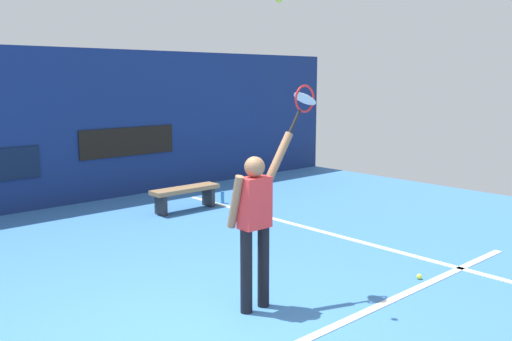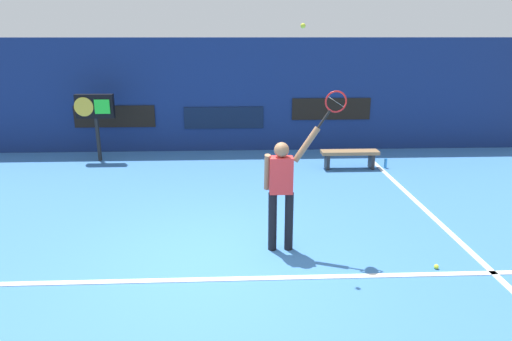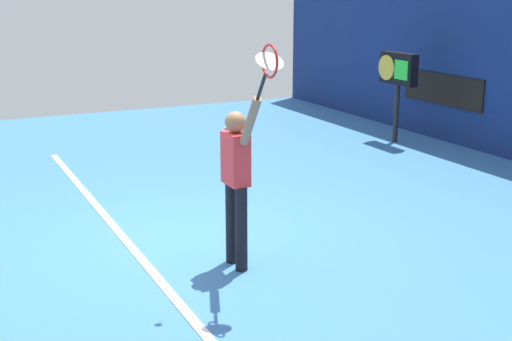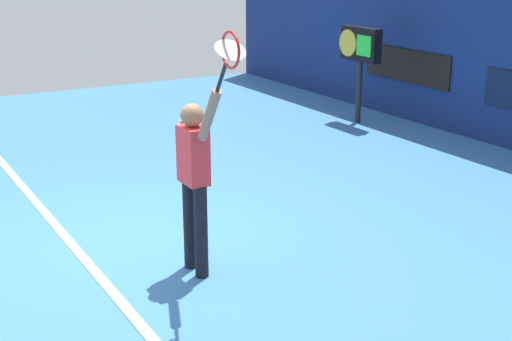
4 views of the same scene
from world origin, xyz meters
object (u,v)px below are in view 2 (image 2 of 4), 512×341
Objects in this scene: tennis_player at (282,187)px; spare_ball at (436,267)px; tennis_ball at (303,26)px; court_bench at (350,155)px; scoreboard_clock at (95,109)px; water_bottle at (386,163)px; tennis_racket at (335,104)px.

tennis_player is 28.25× the size of spare_ball.
tennis_ball is (0.24, -0.10, 2.28)m from tennis_player.
court_bench reaches higher than spare_ball.
tennis_player reaches higher than scoreboard_clock.
tennis_ball is at bearing -122.22° from water_bottle.
scoreboard_clock is at bearing 172.06° from water_bottle.
tennis_ball reaches higher than spare_ball.
tennis_ball reaches higher than court_bench.
spare_ball is (-0.87, -5.02, -0.09)m from water_bottle.
tennis_racket is 8.82× the size of spare_ball.
court_bench is at bearing 63.93° from tennis_player.
court_bench is 5.03m from spare_ball.
water_bottle is at bearing 80.12° from spare_ball.
water_bottle is (2.28, 4.31, -2.12)m from tennis_racket.
tennis_racket reaches higher than water_bottle.
tennis_ball is at bearing -168.78° from tennis_racket.
tennis_player is 1.43m from tennis_racket.
court_bench is at bearing 67.01° from tennis_ball.
tennis_racket is at bearing -46.99° from scoreboard_clock.
tennis_racket is 2.71m from spare_ball.
tennis_racket is 0.43× the size of court_bench.
court_bench is 0.93m from water_bottle.
court_bench is (1.87, 4.41, -2.95)m from tennis_ball.
tennis_ball is at bearing -50.48° from scoreboard_clock.
tennis_player is at bearing 161.46° from spare_ball.
tennis_racket reaches higher than scoreboard_clock.
tennis_player is at bearing -116.07° from court_bench.
scoreboard_clock is at bearing 133.01° from tennis_racket.
tennis_racket is 2.50× the size of water_bottle.
scoreboard_clock is 8.87m from spare_ball.
tennis_player is 2.46m from spare_ball.
scoreboard_clock is (-4.47, 5.42, -1.94)m from tennis_ball.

